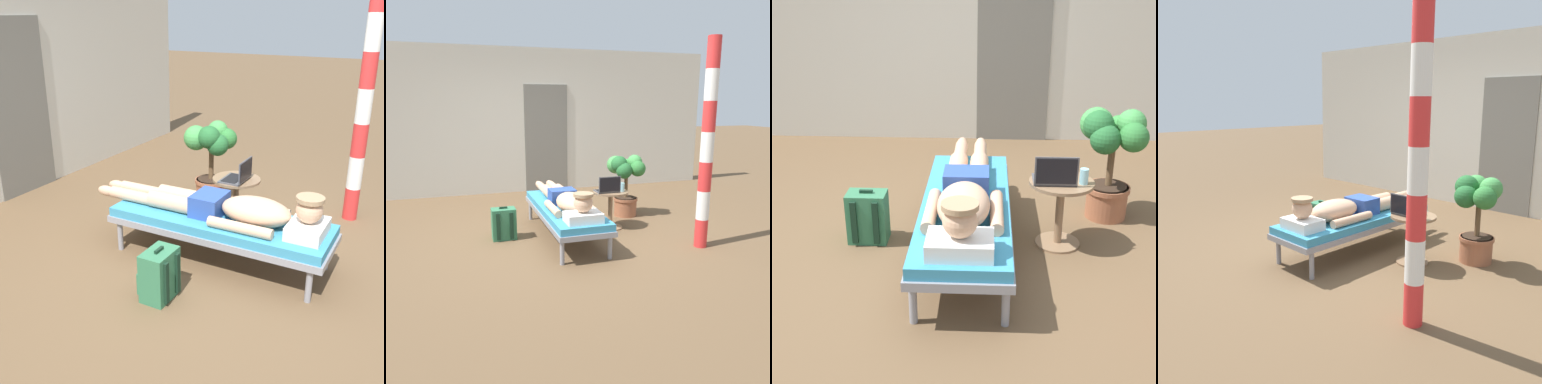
% 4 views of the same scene
% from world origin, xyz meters
% --- Properties ---
extents(ground_plane, '(40.00, 40.00, 0.00)m').
position_xyz_m(ground_plane, '(0.00, 0.00, 0.00)').
color(ground_plane, brown).
extents(house_wall_back, '(7.60, 0.20, 2.70)m').
position_xyz_m(house_wall_back, '(0.11, 2.81, 1.35)').
color(house_wall_back, beige).
rests_on(house_wall_back, ground).
extents(house_door_panel, '(0.84, 0.03, 2.04)m').
position_xyz_m(house_door_panel, '(0.54, 2.70, 1.02)').
color(house_door_panel, slate).
rests_on(house_door_panel, ground).
extents(lounge_chair, '(0.65, 1.97, 0.42)m').
position_xyz_m(lounge_chair, '(0.11, -0.09, 0.35)').
color(lounge_chair, gray).
rests_on(lounge_chair, ground).
extents(person_reclining, '(0.53, 2.17, 0.33)m').
position_xyz_m(person_reclining, '(0.11, -0.19, 0.52)').
color(person_reclining, white).
rests_on(person_reclining, lounge_chair).
extents(side_table, '(0.48, 0.48, 0.52)m').
position_xyz_m(side_table, '(0.81, 0.06, 0.36)').
color(side_table, '#8C6B4C').
rests_on(side_table, ground).
extents(laptop, '(0.31, 0.24, 0.23)m').
position_xyz_m(laptop, '(0.75, 0.01, 0.58)').
color(laptop, '#4C4C51').
rests_on(laptop, side_table).
extents(drink_glass, '(0.06, 0.06, 0.12)m').
position_xyz_m(drink_glass, '(0.96, 0.01, 0.58)').
color(drink_glass, '#99D8E5').
rests_on(drink_glass, side_table).
extents(backpack, '(0.30, 0.26, 0.42)m').
position_xyz_m(backpack, '(-0.65, 0.06, 0.20)').
color(backpack, '#33724C').
rests_on(backpack, ground).
extents(potted_plant, '(0.50, 0.52, 0.94)m').
position_xyz_m(potted_plant, '(1.26, 0.57, 0.58)').
color(potted_plant, '#9E5B3D').
rests_on(potted_plant, ground).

